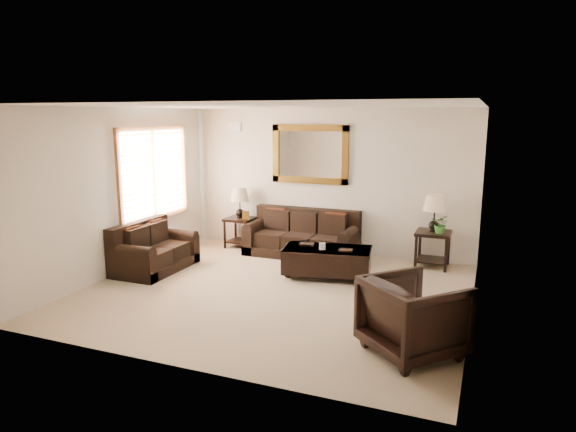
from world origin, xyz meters
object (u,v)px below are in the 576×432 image
at_px(end_table_left, 240,209).
at_px(coffee_table, 327,259).
at_px(sofa, 302,239).
at_px(armchair, 414,313).
at_px(loveseat, 153,252).
at_px(end_table_right, 434,220).

distance_m(end_table_left, coffee_table, 2.54).
height_order(sofa, armchair, armchair).
bearing_deg(loveseat, end_table_left, -19.43).
relative_size(loveseat, armchair, 1.53).
bearing_deg(sofa, armchair, -53.20).
relative_size(sofa, end_table_left, 1.74).
height_order(coffee_table, armchair, armchair).
xyz_separation_m(loveseat, end_table_right, (4.37, 1.91, 0.52)).
distance_m(end_table_left, end_table_right, 3.70).
relative_size(end_table_right, coffee_table, 0.84).
bearing_deg(sofa, end_table_right, 1.98).
bearing_deg(end_table_right, coffee_table, -141.78).
distance_m(end_table_right, coffee_table, 2.00).
distance_m(sofa, armchair, 4.23).
distance_m(sofa, coffee_table, 1.39).
relative_size(loveseat, end_table_left, 1.22).
height_order(end_table_right, coffee_table, end_table_right).
bearing_deg(coffee_table, sofa, 117.35).
xyz_separation_m(sofa, end_table_right, (2.35, 0.08, 0.52)).
bearing_deg(end_table_left, loveseat, -109.43).
relative_size(coffee_table, armchair, 1.60).
bearing_deg(end_table_right, armchair, -87.02).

